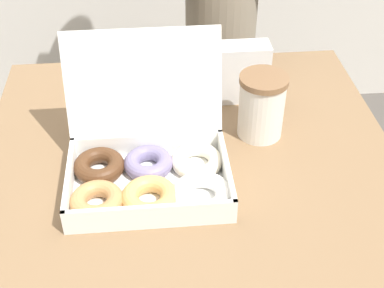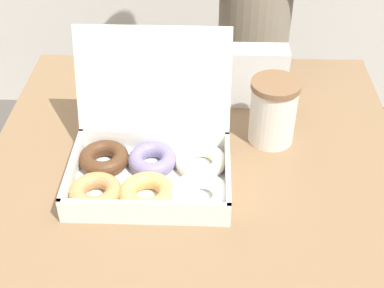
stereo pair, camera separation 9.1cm
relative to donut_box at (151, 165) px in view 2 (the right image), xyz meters
The scene contains 4 objects.
table 0.43m from the donut_box, 40.56° to the left, with size 0.81×0.79×0.76m.
donut_box is the anchor object (origin of this frame).
coffee_cup 0.27m from the donut_box, 30.05° to the left, with size 0.10×0.10×0.13m.
napkin_holder 0.34m from the donut_box, 52.53° to the left, with size 0.13×0.06×0.13m.
Camera 2 is at (0.02, -0.80, 1.43)m, focal length 50.00 mm.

